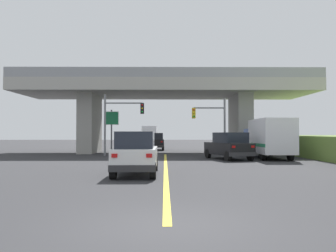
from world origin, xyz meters
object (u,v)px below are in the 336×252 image
(suv_crossing, at_px, (229,146))
(box_truck, at_px, (269,138))
(sedan_oncoming, at_px, (156,141))
(semi_truck_distant, at_px, (150,135))
(suv_lead, at_px, (136,153))
(highway_sign, at_px, (111,122))
(traffic_signal_nearside, at_px, (213,120))
(traffic_signal_farside, at_px, (119,117))

(suv_crossing, height_order, box_truck, box_truck)
(sedan_oncoming, relative_size, semi_truck_distant, 0.64)
(suv_lead, relative_size, semi_truck_distant, 0.62)
(highway_sign, distance_m, semi_truck_distant, 25.82)
(suv_crossing, bearing_deg, highway_sign, 125.68)
(sedan_oncoming, bearing_deg, suv_crossing, -69.99)
(suv_lead, distance_m, box_truck, 14.48)
(suv_crossing, relative_size, sedan_oncoming, 1.02)
(suv_lead, bearing_deg, traffic_signal_nearside, 69.85)
(sedan_oncoming, xyz_separation_m, traffic_signal_nearside, (5.42, -10.49, 2.16))
(traffic_signal_nearside, relative_size, traffic_signal_farside, 0.94)
(traffic_signal_farside, xyz_separation_m, highway_sign, (-1.00, 2.43, -0.41))
(sedan_oncoming, distance_m, highway_sign, 9.64)
(suv_crossing, xyz_separation_m, traffic_signal_farside, (-8.90, 5.12, 2.43))
(traffic_signal_farside, height_order, highway_sign, traffic_signal_farside)
(sedan_oncoming, relative_size, traffic_signal_farside, 0.89)
(sedan_oncoming, bearing_deg, highway_sign, -115.42)
(sedan_oncoming, distance_m, semi_truck_distant, 17.21)
(suv_lead, relative_size, sedan_oncoming, 0.97)
(traffic_signal_farside, bearing_deg, semi_truck_distant, 86.70)
(box_truck, relative_size, highway_sign, 1.69)
(semi_truck_distant, bearing_deg, traffic_signal_farside, -93.30)
(sedan_oncoming, bearing_deg, traffic_signal_farside, -105.57)
(traffic_signal_farside, height_order, semi_truck_distant, traffic_signal_farside)
(traffic_signal_farside, distance_m, highway_sign, 2.66)
(traffic_signal_nearside, distance_m, semi_truck_distant, 28.50)
(box_truck, distance_m, sedan_oncoming, 17.62)
(traffic_signal_nearside, relative_size, highway_sign, 1.22)
(highway_sign, bearing_deg, semi_truck_distant, 84.17)
(sedan_oncoming, bearing_deg, semi_truck_distant, 94.77)
(highway_sign, bearing_deg, suv_crossing, -37.35)
(suv_crossing, height_order, traffic_signal_farside, traffic_signal_farside)
(box_truck, bearing_deg, traffic_signal_nearside, 128.85)
(suv_lead, xyz_separation_m, semi_truck_distant, (-1.14, 43.19, 0.65))
(suv_crossing, distance_m, highway_sign, 12.61)
(traffic_signal_farside, relative_size, semi_truck_distant, 0.72)
(sedan_oncoming, bearing_deg, traffic_signal_nearside, -62.66)
(suv_lead, height_order, semi_truck_distant, semi_truck_distant)
(traffic_signal_nearside, xyz_separation_m, traffic_signal_farside, (-8.47, -0.46, 0.26))
(box_truck, bearing_deg, highway_sign, 153.52)
(suv_crossing, bearing_deg, box_truck, -0.02)
(suv_lead, relative_size, box_truck, 0.66)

